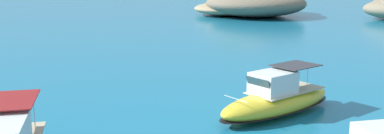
% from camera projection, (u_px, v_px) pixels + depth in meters
% --- Properties ---
extents(islet_large, '(25.72, 25.53, 6.10)m').
position_uv_depth(islet_large, '(253.00, 2.00, 81.95)').
color(islet_large, '#756651').
rests_on(islet_large, ground).
extents(motorboat_yellow, '(6.92, 8.26, 2.62)m').
position_uv_depth(motorboat_yellow, '(277.00, 100.00, 24.51)').
color(motorboat_yellow, yellow).
rests_on(motorboat_yellow, ground).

